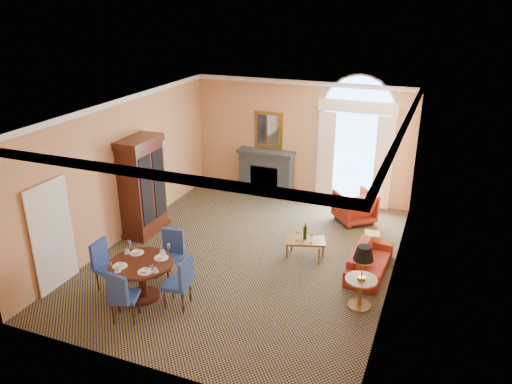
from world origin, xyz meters
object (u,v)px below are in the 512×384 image
at_px(armchair, 355,207).
at_px(side_table, 362,269).
at_px(armoire, 142,188).
at_px(coffee_table, 305,241).
at_px(sofa, 370,261).
at_px(dining_table, 142,271).

relative_size(armchair, side_table, 0.73).
relative_size(armoire, armchair, 2.63).
bearing_deg(coffee_table, sofa, -21.10).
bearing_deg(sofa, side_table, -174.39).
bearing_deg(side_table, sofa, 92.21).
distance_m(sofa, side_table, 1.40).
height_order(armoire, dining_table, armoire).
distance_m(armoire, side_table, 5.47).
distance_m(armoire, sofa, 5.34).
bearing_deg(coffee_table, armchair, 56.44).
bearing_deg(armoire, dining_table, -57.45).
distance_m(armoire, armchair, 5.13).
bearing_deg(coffee_table, side_table, -61.82).
height_order(armoire, armchair, armoire).
xyz_separation_m(armoire, armchair, (4.50, 2.36, -0.71)).
distance_m(armoire, dining_table, 2.89).
xyz_separation_m(sofa, side_table, (0.05, -1.30, 0.53)).
bearing_deg(armoire, side_table, -12.87).
xyz_separation_m(armoire, coffee_table, (3.89, 0.15, -0.70)).
height_order(sofa, coffee_table, coffee_table).
height_order(coffee_table, side_table, side_table).
bearing_deg(side_table, coffee_table, 136.22).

